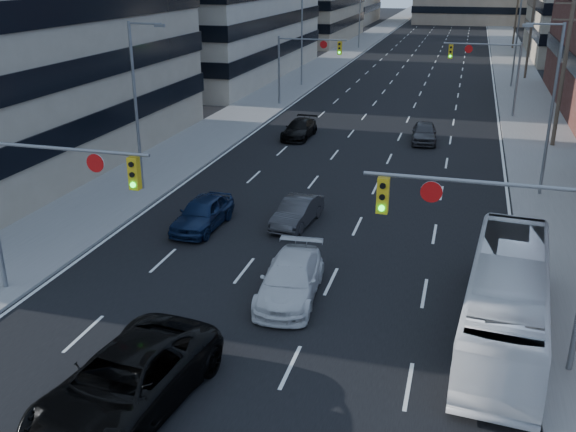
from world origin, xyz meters
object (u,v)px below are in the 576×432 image
(black_pickup, at_px, (126,382))
(white_van, at_px, (290,279))
(transit_bus, at_px, (507,299))
(sedan_blue, at_px, (203,213))

(black_pickup, bearing_deg, white_van, 77.99)
(black_pickup, relative_size, white_van, 1.29)
(white_van, bearing_deg, black_pickup, -113.57)
(black_pickup, height_order, white_van, black_pickup)
(black_pickup, height_order, transit_bus, transit_bus)
(black_pickup, distance_m, white_van, 7.97)
(black_pickup, height_order, sedan_blue, black_pickup)
(black_pickup, xyz_separation_m, transit_bus, (10.11, 6.75, 0.51))
(sedan_blue, bearing_deg, white_van, -41.72)
(black_pickup, distance_m, sedan_blue, 13.42)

